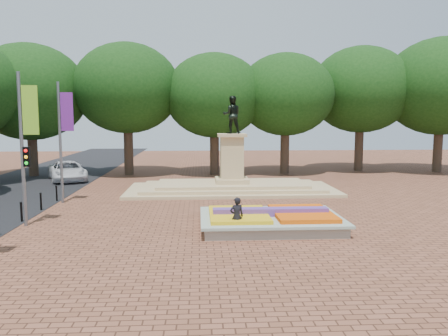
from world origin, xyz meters
name	(u,v)px	position (x,y,z in m)	size (l,w,h in m)	color
ground	(244,218)	(0.00, 0.00, 0.00)	(90.00, 90.00, 0.00)	brown
flower_bed	(271,220)	(1.03, -2.00, 0.38)	(6.30, 4.30, 0.91)	gray
monument	(232,178)	(0.00, 8.00, 0.88)	(14.00, 6.00, 6.40)	tan
tree_row_back	(249,98)	(2.33, 18.00, 6.67)	(44.80, 8.80, 10.43)	#3D2E21
banner_poles	(22,142)	(-10.08, -1.31, 3.88)	(0.88, 11.17, 7.00)	slate
bollard_row	(10,217)	(-10.70, -1.50, 0.53)	(0.12, 13.12, 0.98)	black
van	(67,171)	(-12.62, 13.76, 0.76)	(2.53, 5.49, 1.53)	silver
pedestrian	(237,217)	(-0.64, -3.23, 0.82)	(0.60, 0.39, 1.65)	black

